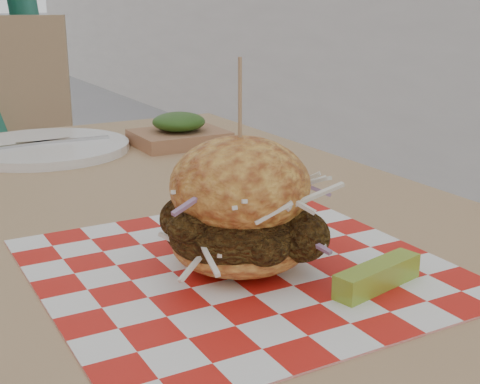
# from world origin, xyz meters

# --- Properties ---
(patio_table) EXTENTS (0.80, 1.20, 0.75)m
(patio_table) POSITION_xyz_m (-0.06, 0.15, 0.67)
(patio_table) COLOR tan
(patio_table) RESTS_ON ground
(patio_chair) EXTENTS (0.54, 0.54, 0.95)m
(patio_chair) POSITION_xyz_m (-0.02, 1.09, 0.55)
(patio_chair) COLOR tan
(patio_chair) RESTS_ON ground
(paper_liner) EXTENTS (0.36, 0.36, 0.00)m
(paper_liner) POSITION_xyz_m (-0.01, -0.03, 0.75)
(paper_liner) COLOR red
(paper_liner) RESTS_ON patio_table
(sandwich) EXTENTS (0.17, 0.17, 0.19)m
(sandwich) POSITION_xyz_m (-0.01, -0.03, 0.81)
(sandwich) COLOR gold
(sandwich) RESTS_ON paper_liner
(pickle_spear) EXTENTS (0.10, 0.04, 0.02)m
(pickle_spear) POSITION_xyz_m (0.07, -0.13, 0.76)
(pickle_spear) COLOR #89AE32
(pickle_spear) RESTS_ON paper_liner
(place_setting) EXTENTS (0.27, 0.27, 0.02)m
(place_setting) POSITION_xyz_m (-0.06, 0.55, 0.76)
(place_setting) COLOR white
(place_setting) RESTS_ON patio_table
(kraft_tray) EXTENTS (0.15, 0.12, 0.06)m
(kraft_tray) POSITION_xyz_m (0.16, 0.49, 0.77)
(kraft_tray) COLOR #9B6846
(kraft_tray) RESTS_ON patio_table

